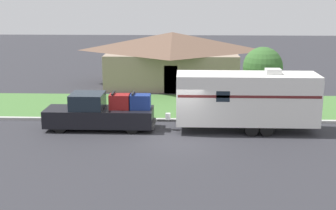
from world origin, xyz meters
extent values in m
plane|color=#2D2D33|center=(0.00, 0.00, 0.00)|extent=(120.00, 120.00, 0.00)
cube|color=#ADADA8|center=(0.00, 3.75, 0.07)|extent=(80.00, 0.30, 0.14)
cube|color=#477538|center=(0.00, 7.40, 0.01)|extent=(80.00, 7.00, 0.03)
cube|color=gray|center=(-0.80, 15.14, 1.37)|extent=(10.18, 7.43, 2.75)
pyramid|color=brown|center=(-0.80, 15.14, 3.50)|extent=(11.00, 8.02, 1.50)
cube|color=#4C3828|center=(-0.80, 11.45, 1.05)|extent=(1.00, 0.06, 2.10)
cylinder|color=black|center=(-6.42, 1.21, 0.40)|extent=(0.80, 0.28, 0.80)
cylinder|color=black|center=(-6.42, 2.75, 0.40)|extent=(0.80, 0.28, 0.80)
cylinder|color=black|center=(-2.52, 1.21, 0.40)|extent=(0.80, 0.28, 0.80)
cylinder|color=black|center=(-2.52, 2.75, 0.40)|extent=(0.80, 0.28, 0.80)
cube|color=black|center=(-5.65, 1.98, 0.69)|extent=(3.42, 1.91, 0.94)
cube|color=#19232D|center=(-5.04, 1.98, 1.59)|extent=(1.78, 1.75, 0.84)
cube|color=black|center=(-2.70, 1.98, 0.69)|extent=(2.48, 1.91, 0.94)
cube|color=#333333|center=(-1.40, 1.98, 0.34)|extent=(0.12, 1.72, 0.20)
cube|color=maroon|center=(-3.25, 1.98, 1.57)|extent=(1.14, 0.80, 0.80)
cube|color=black|center=(-3.62, 1.98, 2.05)|extent=(0.10, 0.88, 0.08)
cube|color=navy|center=(-2.16, 1.98, 1.57)|extent=(1.14, 0.80, 0.80)
cube|color=black|center=(-2.52, 1.98, 2.05)|extent=(0.10, 0.88, 0.08)
cylinder|color=black|center=(3.81, 0.99, 0.36)|extent=(0.72, 0.22, 0.72)
cylinder|color=black|center=(3.81, 2.97, 0.36)|extent=(0.72, 0.22, 0.72)
cylinder|color=black|center=(4.60, 0.99, 0.36)|extent=(0.72, 0.22, 0.72)
cylinder|color=black|center=(4.60, 2.97, 0.36)|extent=(0.72, 0.22, 0.72)
cube|color=silver|center=(3.60, 1.98, 1.81)|extent=(7.52, 2.25, 2.67)
cube|color=#5B1E1E|center=(3.60, 0.85, 2.15)|extent=(7.37, 0.01, 0.14)
cube|color=#383838|center=(-0.68, 1.98, 0.53)|extent=(1.06, 0.12, 0.10)
cylinder|color=silver|center=(-0.63, 1.98, 0.76)|extent=(0.28, 0.28, 0.36)
cube|color=silver|center=(4.96, 1.98, 3.29)|extent=(0.80, 0.68, 0.28)
cube|color=#19232D|center=(2.25, 0.85, 2.15)|extent=(0.70, 0.01, 0.56)
cylinder|color=brown|center=(-5.13, 4.55, 0.51)|extent=(0.09, 0.09, 1.02)
cube|color=silver|center=(-5.13, 4.55, 1.13)|extent=(0.48, 0.20, 0.22)
cylinder|color=brown|center=(5.19, 6.85, 0.92)|extent=(0.24, 0.24, 1.84)
sphere|color=#38662D|center=(5.19, 6.85, 2.78)|extent=(2.51, 2.51, 2.51)
camera|label=1|loc=(0.34, -22.70, 7.38)|focal=50.00mm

